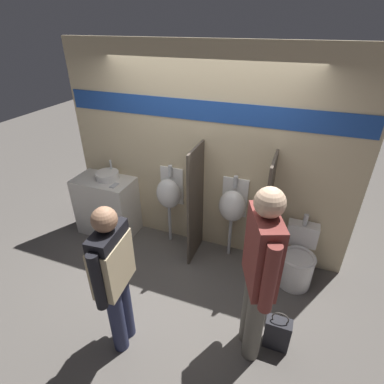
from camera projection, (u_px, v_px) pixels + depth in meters
name	position (u px, v px, depth m)	size (l,w,h in m)	color
ground_plane	(188.00, 266.00, 4.02)	(16.00, 16.00, 0.00)	#5B5651
display_wall	(204.00, 155.00, 3.83)	(3.79, 0.07, 2.70)	beige
sink_counter	(107.00, 206.00, 4.49)	(0.85, 0.50, 0.89)	silver
sink_basin	(107.00, 175.00, 4.27)	(0.33, 0.33, 0.24)	white
cell_phone	(114.00, 185.00, 4.11)	(0.07, 0.14, 0.01)	#B7B7BC
divider_near_counter	(196.00, 205.00, 3.86)	(0.03, 0.54, 1.58)	#4C4238
divider_mid	(266.00, 219.00, 3.59)	(0.03, 0.54, 1.58)	#4C4238
urinal_near_counter	(169.00, 193.00, 4.12)	(0.35, 0.26, 1.18)	silver
urinal_far	(232.00, 206.00, 3.85)	(0.35, 0.26, 1.18)	silver
toilet	(297.00, 262.00, 3.66)	(0.41, 0.57, 0.86)	white
person_in_vest	(114.00, 273.00, 2.63)	(0.24, 0.56, 1.61)	#282D4C
person_with_lanyard	(259.00, 272.00, 2.54)	(0.36, 0.60, 1.82)	#666056
shopping_bag	(277.00, 333.00, 2.95)	(0.25, 0.14, 0.48)	#232328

